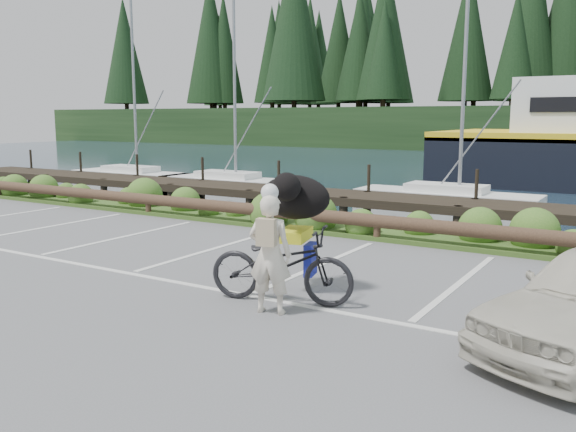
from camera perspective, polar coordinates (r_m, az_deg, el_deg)
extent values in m
plane|color=#59595B|center=(9.91, -2.35, -6.91)|extent=(72.00, 72.00, 0.00)
cube|color=#3D5B21|center=(14.48, 9.41, -1.64)|extent=(34.00, 1.60, 0.10)
imported|color=black|center=(9.10, -0.63, -4.57)|extent=(2.33, 1.29, 1.16)
imported|color=beige|center=(8.56, -1.69, -3.59)|extent=(0.70, 0.55, 1.71)
ellipsoid|color=black|center=(9.59, 0.66, 1.79)|extent=(0.87, 1.31, 0.70)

